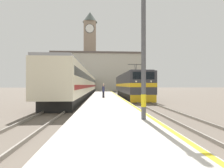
% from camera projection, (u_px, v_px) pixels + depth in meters
% --- Properties ---
extents(ground_plane, '(200.00, 200.00, 0.00)m').
position_uv_depth(ground_plane, '(104.00, 95.00, 34.05)').
color(ground_plane, '#60564C').
extents(platform, '(4.26, 140.00, 0.29)m').
position_uv_depth(platform, '(105.00, 96.00, 29.06)').
color(platform, '#ADA89E').
rests_on(platform, ground).
extents(rail_track_near, '(2.84, 140.00, 0.16)m').
position_uv_depth(rail_track_near, '(128.00, 96.00, 29.29)').
color(rail_track_near, '#60564C').
rests_on(rail_track_near, ground).
extents(rail_track_far, '(2.84, 140.00, 0.16)m').
position_uv_depth(rail_track_far, '(82.00, 97.00, 28.83)').
color(rail_track_far, '#60564C').
rests_on(rail_track_far, ground).
extents(locomotive_train, '(2.92, 17.31, 4.63)m').
position_uv_depth(locomotive_train, '(130.00, 85.00, 26.83)').
color(locomotive_train, black).
rests_on(locomotive_train, ground).
extents(passenger_train, '(2.92, 50.71, 3.99)m').
position_uv_depth(passenger_train, '(86.00, 84.00, 36.24)').
color(passenger_train, black).
rests_on(passenger_train, ground).
extents(catenary_mast, '(2.68, 0.24, 7.25)m').
position_uv_depth(catenary_mast, '(146.00, 43.00, 8.45)').
color(catenary_mast, '#4C4C51').
rests_on(catenary_mast, platform).
extents(person_on_platform, '(0.34, 0.34, 1.64)m').
position_uv_depth(person_on_platform, '(103.00, 91.00, 23.18)').
color(person_on_platform, '#23232D').
rests_on(person_on_platform, platform).
extents(second_waiting_passenger, '(0.34, 0.34, 1.86)m').
position_uv_depth(second_waiting_passenger, '(104.00, 90.00, 25.04)').
color(second_waiting_passenger, '#23232D').
rests_on(second_waiting_passenger, platform).
extents(clock_tower, '(5.34, 5.34, 28.99)m').
position_uv_depth(clock_tower, '(90.00, 49.00, 64.43)').
color(clock_tower, gray).
rests_on(clock_tower, ground).
extents(station_building, '(27.75, 10.46, 11.96)m').
position_uv_depth(station_building, '(98.00, 73.00, 56.75)').
color(station_building, '#B7B2A3').
rests_on(station_building, ground).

